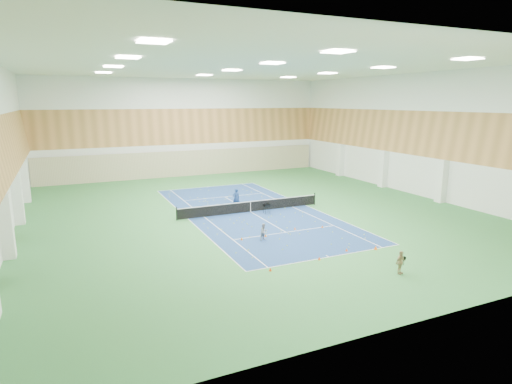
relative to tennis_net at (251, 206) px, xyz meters
The scene contains 21 objects.
ground 0.55m from the tennis_net, ahead, with size 40.00×40.00×0.00m, color #327539.
room_shell 5.45m from the tennis_net, ahead, with size 36.00×40.00×12.00m, color white, non-canonical shape.
wood_cladding 7.45m from the tennis_net, ahead, with size 36.00×40.00×8.00m, color #C18448, non-canonical shape.
ceiling_light_grid 11.37m from the tennis_net, ahead, with size 21.40×25.40×0.06m, color white, non-canonical shape.
court_surface 0.55m from the tennis_net, ahead, with size 10.97×23.77×0.01m, color navy.
tennis_balls_scatter 0.50m from the tennis_net, ahead, with size 10.57×22.77×0.07m, color #C7DF26, non-canonical shape.
tennis_net is the anchor object (origin of this frame).
back_curtain 19.78m from the tennis_net, 90.00° to the left, with size 35.40×0.16×3.20m, color #C6B793.
door_left_b 17.93m from the tennis_net, behind, with size 0.08×1.80×2.20m, color #593319.
coach 1.83m from the tennis_net, 111.09° to the left, with size 0.65×0.43×1.79m, color navy.
child_court 7.61m from the tennis_net, 106.78° to the right, with size 0.57×0.44×1.17m, color #9B9CA4.
child_apron 15.77m from the tennis_net, 82.35° to the right, with size 0.77×0.32×1.32m, color tan.
ball_cart 1.48m from the tennis_net, 45.22° to the right, with size 0.48×0.48×0.84m, color black, non-canonical shape.
cone_svc_a 7.61m from the tennis_net, 118.21° to the right, with size 0.19×0.19×0.21m, color orange.
cone_svc_b 6.93m from the tennis_net, 104.85° to the right, with size 0.18×0.18×0.20m, color orange.
cone_svc_c 6.16m from the tennis_net, 81.43° to the right, with size 0.17×0.17×0.19m, color #FF620D.
cone_svc_d 7.17m from the tennis_net, 64.96° to the right, with size 0.17×0.17×0.19m, color #FF610D.
cone_base_a 13.04m from the tennis_net, 108.78° to the right, with size 0.18×0.18×0.20m, color #DE400B.
cone_base_b 12.06m from the tennis_net, 93.72° to the right, with size 0.17×0.17×0.19m, color #FF510D.
cone_base_c 11.58m from the tennis_net, 81.97° to the right, with size 0.19×0.19×0.21m, color #FF570D.
cone_base_d 12.47m from the tennis_net, 73.71° to the right, with size 0.23×0.23×0.25m, color #F85D0D.
Camera 1 is at (-14.18, -32.42, 9.30)m, focal length 30.00 mm.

